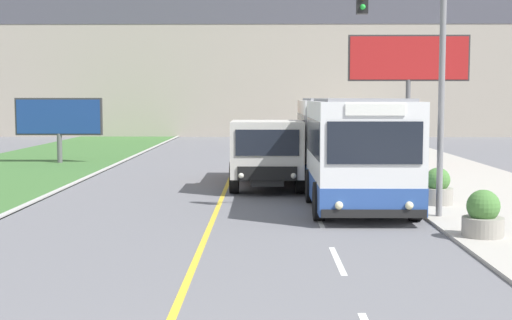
{
  "coord_description": "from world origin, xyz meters",
  "views": [
    {
      "loc": [
        1.31,
        -5.8,
        3.15
      ],
      "look_at": [
        1.1,
        14.13,
        1.4
      ],
      "focal_mm": 50.0,
      "sensor_mm": 36.0,
      "label": 1
    }
  ],
  "objects_px": {
    "billboard_small": "(59,118)",
    "dump_truck": "(267,154)",
    "city_bus": "(346,147)",
    "traffic_light_mast": "(418,61)",
    "planter_round_third": "(399,171)",
    "billboard_large": "(409,62)",
    "car_distant": "(308,140)",
    "planter_round_near": "(483,216)",
    "planter_round_second": "(438,188)"
  },
  "relations": [
    {
      "from": "city_bus",
      "to": "planter_round_second",
      "type": "relative_size",
      "value": 11.02
    },
    {
      "from": "car_distant",
      "to": "planter_round_near",
      "type": "height_order",
      "value": "car_distant"
    },
    {
      "from": "car_distant",
      "to": "city_bus",
      "type": "bearing_deg",
      "value": -89.83
    },
    {
      "from": "planter_round_near",
      "to": "billboard_small",
      "type": "bearing_deg",
      "value": 128.62
    },
    {
      "from": "planter_round_second",
      "to": "planter_round_near",
      "type": "bearing_deg",
      "value": -91.88
    },
    {
      "from": "traffic_light_mast",
      "to": "billboard_large",
      "type": "height_order",
      "value": "traffic_light_mast"
    },
    {
      "from": "planter_round_near",
      "to": "planter_round_second",
      "type": "xyz_separation_m",
      "value": [
        0.16,
        4.77,
        0.01
      ]
    },
    {
      "from": "planter_round_third",
      "to": "planter_round_near",
      "type": "bearing_deg",
      "value": -89.73
    },
    {
      "from": "car_distant",
      "to": "billboard_small",
      "type": "xyz_separation_m",
      "value": [
        -12.41,
        -7.35,
        1.48
      ]
    },
    {
      "from": "city_bus",
      "to": "dump_truck",
      "type": "bearing_deg",
      "value": 144.81
    },
    {
      "from": "car_distant",
      "to": "planter_round_third",
      "type": "relative_size",
      "value": 3.85
    },
    {
      "from": "billboard_large",
      "to": "planter_round_third",
      "type": "relative_size",
      "value": 5.64
    },
    {
      "from": "dump_truck",
      "to": "traffic_light_mast",
      "type": "distance_m",
      "value": 7.78
    },
    {
      "from": "billboard_small",
      "to": "billboard_large",
      "type": "bearing_deg",
      "value": 7.32
    },
    {
      "from": "city_bus",
      "to": "dump_truck",
      "type": "relative_size",
      "value": 1.74
    },
    {
      "from": "billboard_large",
      "to": "planter_round_second",
      "type": "distance_m",
      "value": 16.56
    },
    {
      "from": "city_bus",
      "to": "car_distant",
      "type": "bearing_deg",
      "value": 90.17
    },
    {
      "from": "city_bus",
      "to": "dump_truck",
      "type": "height_order",
      "value": "city_bus"
    },
    {
      "from": "billboard_large",
      "to": "billboard_small",
      "type": "height_order",
      "value": "billboard_large"
    },
    {
      "from": "dump_truck",
      "to": "planter_round_near",
      "type": "bearing_deg",
      "value": -61.75
    },
    {
      "from": "billboard_large",
      "to": "billboard_small",
      "type": "distance_m",
      "value": 17.48
    },
    {
      "from": "planter_round_third",
      "to": "dump_truck",
      "type": "bearing_deg",
      "value": -171.51
    },
    {
      "from": "car_distant",
      "to": "billboard_large",
      "type": "height_order",
      "value": "billboard_large"
    },
    {
      "from": "traffic_light_mast",
      "to": "billboard_small",
      "type": "relative_size",
      "value": 1.55
    },
    {
      "from": "planter_round_second",
      "to": "planter_round_third",
      "type": "distance_m",
      "value": 4.77
    },
    {
      "from": "dump_truck",
      "to": "planter_round_near",
      "type": "xyz_separation_m",
      "value": [
        4.75,
        -8.84,
        -0.68
      ]
    },
    {
      "from": "city_bus",
      "to": "planter_round_third",
      "type": "relative_size",
      "value": 10.5
    },
    {
      "from": "billboard_large",
      "to": "planter_round_near",
      "type": "bearing_deg",
      "value": -96.77
    },
    {
      "from": "dump_truck",
      "to": "car_distant",
      "type": "xyz_separation_m",
      "value": [
        2.47,
        16.89,
        -0.53
      ]
    },
    {
      "from": "billboard_large",
      "to": "planter_round_near",
      "type": "relative_size",
      "value": 6.03
    },
    {
      "from": "traffic_light_mast",
      "to": "planter_round_near",
      "type": "distance_m",
      "value": 4.56
    },
    {
      "from": "car_distant",
      "to": "billboard_large",
      "type": "relative_size",
      "value": 0.68
    },
    {
      "from": "traffic_light_mast",
      "to": "planter_round_third",
      "type": "bearing_deg",
      "value": 82.74
    },
    {
      "from": "billboard_small",
      "to": "dump_truck",
      "type": "bearing_deg",
      "value": -43.85
    },
    {
      "from": "planter_round_third",
      "to": "car_distant",
      "type": "bearing_deg",
      "value": 97.84
    },
    {
      "from": "traffic_light_mast",
      "to": "billboard_large",
      "type": "xyz_separation_m",
      "value": [
        3.36,
        17.87,
        0.83
      ]
    },
    {
      "from": "dump_truck",
      "to": "planter_round_second",
      "type": "xyz_separation_m",
      "value": [
        4.91,
        -4.07,
        -0.67
      ]
    },
    {
      "from": "car_distant",
      "to": "planter_round_second",
      "type": "distance_m",
      "value": 21.1
    },
    {
      "from": "billboard_large",
      "to": "dump_truck",
      "type": "bearing_deg",
      "value": -121.49
    },
    {
      "from": "traffic_light_mast",
      "to": "planter_round_near",
      "type": "bearing_deg",
      "value": -71.36
    },
    {
      "from": "dump_truck",
      "to": "planter_round_third",
      "type": "xyz_separation_m",
      "value": [
        4.7,
        0.7,
        -0.65
      ]
    },
    {
      "from": "city_bus",
      "to": "billboard_large",
      "type": "height_order",
      "value": "billboard_large"
    },
    {
      "from": "billboard_small",
      "to": "planter_round_third",
      "type": "xyz_separation_m",
      "value": [
        14.64,
        -8.84,
        -1.6
      ]
    },
    {
      "from": "city_bus",
      "to": "billboard_large",
      "type": "relative_size",
      "value": 1.86
    },
    {
      "from": "city_bus",
      "to": "traffic_light_mast",
      "type": "xyz_separation_m",
      "value": [
        1.3,
        -4.34,
        2.5
      ]
    },
    {
      "from": "city_bus",
      "to": "traffic_light_mast",
      "type": "distance_m",
      "value": 5.18
    },
    {
      "from": "dump_truck",
      "to": "planter_round_second",
      "type": "distance_m",
      "value": 6.41
    },
    {
      "from": "traffic_light_mast",
      "to": "planter_round_near",
      "type": "relative_size",
      "value": 6.2
    },
    {
      "from": "traffic_light_mast",
      "to": "planter_round_second",
      "type": "height_order",
      "value": "traffic_light_mast"
    },
    {
      "from": "billboard_large",
      "to": "city_bus",
      "type": "bearing_deg",
      "value": -109.02
    }
  ]
}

